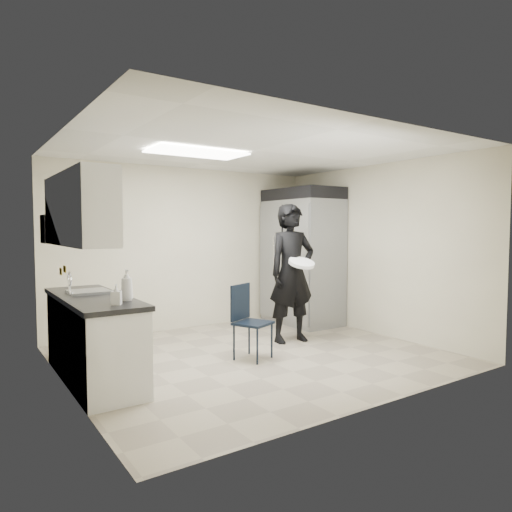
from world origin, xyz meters
TOP-DOWN VIEW (x-y plane):
  - floor at (0.00, 0.00)m, footprint 4.50×4.50m
  - ceiling at (0.00, 0.00)m, footprint 4.50×4.50m
  - back_wall at (0.00, 2.00)m, footprint 4.50×0.00m
  - left_wall at (-2.25, 0.00)m, footprint 0.00×4.00m
  - right_wall at (2.25, 0.00)m, footprint 0.00×4.00m
  - ceiling_panel at (-0.60, 0.40)m, footprint 1.20×0.60m
  - lower_counter at (-1.95, 0.20)m, footprint 0.60×1.90m
  - countertop at (-1.95, 0.20)m, footprint 0.64×1.95m
  - sink at (-1.93, 0.45)m, footprint 0.42×0.40m
  - faucet at (-2.13, 0.45)m, footprint 0.02×0.02m
  - upper_cabinets at (-2.08, 0.20)m, footprint 0.35×1.80m
  - towel_dispenser at (-2.14, 1.35)m, footprint 0.22×0.30m
  - notice_sticker_left at (-2.24, 0.10)m, footprint 0.00×0.12m
  - notice_sticker_right at (-2.24, 0.30)m, footprint 0.00×0.12m
  - commercial_fridge at (1.83, 1.27)m, footprint 0.80×1.35m
  - fridge_compressor at (1.83, 1.27)m, footprint 0.80×1.35m
  - folding_chair at (-0.10, -0.11)m, footprint 0.53×0.53m
  - man_tuxedo at (0.85, 0.33)m, footprint 0.77×0.56m
  - bucket_lid at (0.83, 0.08)m, footprint 0.40×0.40m
  - soap_bottle_a at (-1.75, -0.31)m, footprint 0.13×0.13m
  - soap_bottle_b at (-1.91, -0.51)m, footprint 0.12×0.12m

SIDE VIEW (x-z plane):
  - floor at x=0.00m, z-range 0.00..0.00m
  - lower_counter at x=-1.95m, z-range 0.00..0.86m
  - folding_chair at x=-0.10m, z-range 0.00..0.90m
  - sink at x=-1.93m, z-range 0.80..0.94m
  - countertop at x=-1.95m, z-range 0.86..0.91m
  - man_tuxedo at x=0.85m, z-range 0.00..1.98m
  - soap_bottle_b at x=-1.91m, z-range 0.91..1.11m
  - faucet at x=-2.13m, z-range 0.90..1.14m
  - commercial_fridge at x=1.83m, z-range 0.00..2.10m
  - soap_bottle_a at x=-1.75m, z-range 0.91..1.22m
  - bucket_lid at x=0.83m, z-range 1.13..1.17m
  - notice_sticker_right at x=-2.24m, z-range 1.15..1.21m
  - notice_sticker_left at x=-2.24m, z-range 1.19..1.25m
  - back_wall at x=0.00m, z-range -0.95..3.55m
  - left_wall at x=-2.25m, z-range -0.70..3.30m
  - right_wall at x=2.25m, z-range -0.70..3.30m
  - towel_dispenser at x=-2.14m, z-range 1.45..1.80m
  - upper_cabinets at x=-2.08m, z-range 1.45..2.20m
  - fridge_compressor at x=1.83m, z-range 2.10..2.30m
  - ceiling_panel at x=-0.60m, z-range 2.56..2.58m
  - ceiling at x=0.00m, z-range 2.60..2.60m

